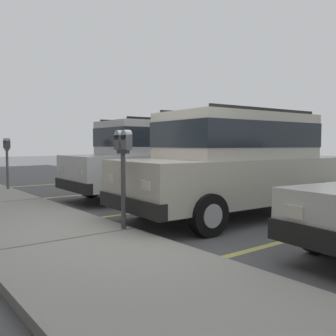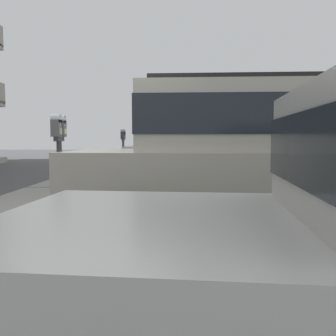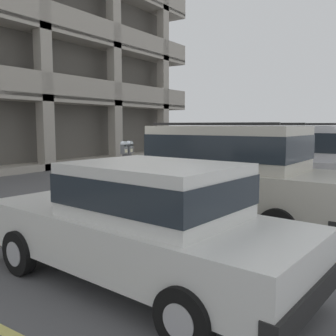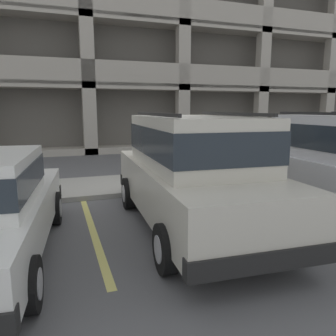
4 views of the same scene
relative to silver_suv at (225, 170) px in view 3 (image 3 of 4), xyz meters
The scene contains 8 objects.
ground_plane 2.46m from the silver_suv, 92.71° to the left, with size 80.00×80.00×0.10m.
sidewalk 3.63m from the silver_suv, 91.70° to the left, with size 40.00×2.20×0.12m.
parking_stall_lines 2.01m from the silver_suv, 27.62° to the left, with size 12.92×4.80×0.01m.
silver_suv is the anchor object (origin of this frame).
red_sedan 3.30m from the silver_suv, behind, with size 2.15×4.62×1.54m.
dark_hatchback 3.14m from the silver_suv, ahead, with size 2.13×4.84×2.03m.
parking_meter_near 2.54m from the silver_suv, 90.68° to the left, with size 0.35×0.12×1.49m.
parking_meter_far 6.86m from the silver_suv, 21.74° to the left, with size 0.35×0.12×1.45m.
Camera 3 is at (-6.78, -5.34, 1.99)m, focal length 40.00 mm.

